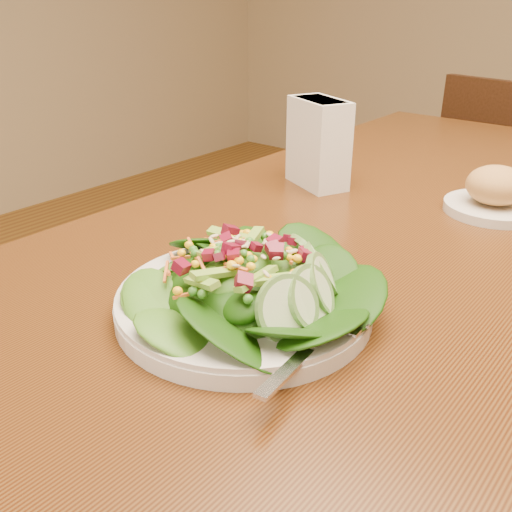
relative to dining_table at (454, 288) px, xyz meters
The scene contains 5 objects.
dining_table is the anchor object (origin of this frame).
chair_far 1.05m from the dining_table, 101.86° to the left, with size 0.44×0.44×0.83m.
salad_plate 0.41m from the dining_table, 101.90° to the right, with size 0.27×0.27×0.08m.
bread_plate 0.15m from the dining_table, 81.00° to the left, with size 0.14×0.14×0.07m.
napkin_holder 0.32m from the dining_table, behind, with size 0.13×0.10×0.15m.
Camera 1 is at (0.25, -0.77, 1.06)m, focal length 40.00 mm.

